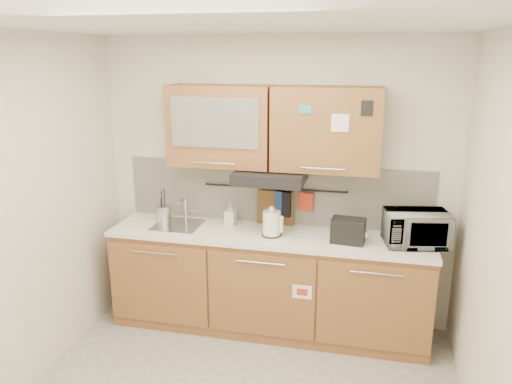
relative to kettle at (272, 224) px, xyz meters
The scene contains 20 objects.
ceiling 1.94m from the kettle, 91.90° to the right, with size 3.20×3.20×0.00m, color white.
wall_back 0.45m from the kettle, 96.02° to the left, with size 3.20×3.20×0.00m, color silver.
wall_left 2.01m from the kettle, 145.14° to the right, with size 3.00×3.00×0.00m, color silver.
wall_right 1.95m from the kettle, 36.15° to the right, with size 3.00×3.00×0.00m, color silver.
base_cabinet 0.62m from the kettle, 126.41° to the left, with size 2.80×0.64×0.88m.
countertop 0.14m from the kettle, 127.71° to the left, with size 2.82×0.62×0.04m, color white.
backsplash 0.39m from the kettle, 96.23° to the left, with size 2.80×0.02×0.56m, color silver.
upper_cabinets 0.83m from the kettle, 103.20° to the left, with size 1.82×0.37×0.70m.
range_hood 0.41m from the kettle, 109.16° to the left, with size 0.60×0.46×0.10m, color black.
sink 0.89m from the kettle, behind, with size 0.42×0.40×0.26m.
utensil_rail 0.39m from the kettle, 96.98° to the left, with size 0.02×0.02×1.30m, color black.
utensil_crock 1.04m from the kettle, behind, with size 0.17×0.17×0.33m.
kettle is the anchor object (origin of this frame).
toaster 0.65m from the kettle, ahead, with size 0.29×0.19×0.21m.
microwave 1.20m from the kettle, ahead, with size 0.50×0.34×0.28m, color #999999.
soap_bottle 0.47m from the kettle, 155.44° to the left, with size 0.09×0.09×0.20m, color #999999.
cutting_board 0.29m from the kettle, 94.68° to the left, with size 0.34×0.02×0.42m, color brown.
oven_mitt 0.31m from the kettle, 81.88° to the left, with size 0.13×0.03×0.22m, color navy.
dark_pouch 0.31m from the kettle, 80.30° to the left, with size 0.15×0.04×0.23m, color black.
pot_holder 0.41m from the kettle, 49.26° to the left, with size 0.13×0.02×0.17m, color red.
Camera 1 is at (0.82, -2.83, 2.44)m, focal length 35.00 mm.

